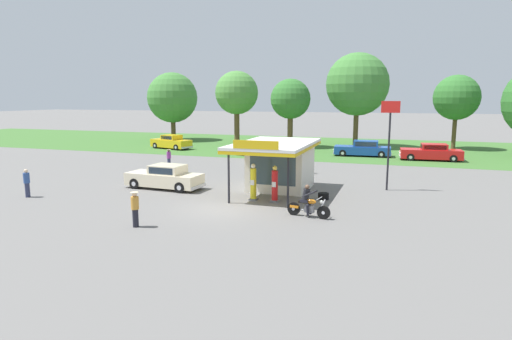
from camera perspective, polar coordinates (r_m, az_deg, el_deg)
ground_plane at (r=22.57m, az=-4.56°, el=-5.07°), size 300.00×300.00×0.00m
grass_verge_strip at (r=51.13m, az=8.73°, el=3.01°), size 120.00×24.00×0.01m
service_station_kiosk at (r=26.85m, az=3.10°, el=1.09°), size 4.18×7.14×3.48m
gas_pump_nearside at (r=24.16m, az=-0.36°, el=-1.78°), size 0.44×0.44×2.05m
gas_pump_offside at (r=23.80m, az=2.47°, el=-2.02°), size 0.44×0.44×2.00m
motorcycle_with_rider at (r=20.96m, az=6.79°, el=-4.39°), size 2.15×0.74×1.58m
featured_classic_sedan at (r=27.92m, az=-11.83°, el=-0.98°), size 5.12×2.09×1.51m
parked_car_back_row_centre at (r=42.73m, az=21.93°, el=2.12°), size 5.56×2.25×1.51m
parked_car_back_row_right at (r=42.61m, az=0.95°, el=2.72°), size 5.33×2.75×1.40m
parked_car_back_row_centre_right at (r=49.61m, az=-11.03°, el=3.57°), size 5.27×3.06×1.55m
parked_car_back_row_far_left at (r=43.79m, az=13.81°, el=2.69°), size 5.60×2.23×1.52m
bystander_leaning_by_kiosk at (r=19.92m, az=-15.52°, el=-4.84°), size 0.35×0.35×1.59m
bystander_admiring_sedan at (r=34.73m, az=-1.06°, el=1.55°), size 0.36×0.36×1.64m
bystander_chatting_near_pumps at (r=32.90m, az=6.54°, el=1.00°), size 0.34×0.34×1.61m
bystander_strolling_foreground at (r=36.27m, az=-11.32°, el=1.56°), size 0.34×0.34×1.49m
bystander_standing_back_lot at (r=28.14m, az=-27.76°, el=-1.45°), size 0.34×0.34×1.63m
tree_oak_right at (r=53.23m, az=24.85°, el=8.46°), size 4.92×4.92×8.11m
tree_oak_far_left at (r=51.65m, az=12.92°, el=10.65°), size 7.10×7.10×10.68m
tree_oak_distant_spare at (r=53.28m, az=-2.46°, el=9.94°), size 5.19×5.19×8.82m
tree_oak_left at (r=59.49m, az=-10.87°, el=9.26°), size 6.59×6.59×8.93m
tree_oak_centre at (r=50.28m, az=4.58°, el=9.13°), size 4.53×4.53×7.76m
roadside_pole_sign at (r=27.65m, az=17.05°, el=4.92°), size 1.10×0.12×5.44m
spare_tire_stack at (r=24.78m, az=8.81°, el=-3.40°), size 0.60×0.60×0.36m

